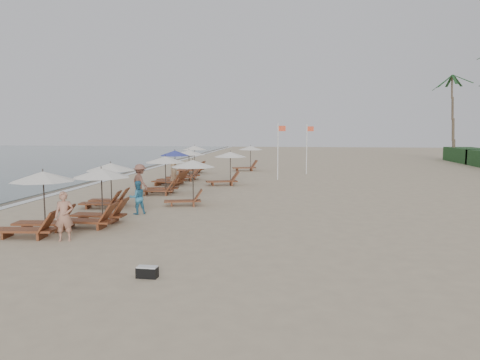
# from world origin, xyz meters

# --- Properties ---
(ground) EXTENTS (160.00, 160.00, 0.00)m
(ground) POSITION_xyz_m (0.00, 0.00, 0.00)
(ground) COLOR tan
(ground) RESTS_ON ground
(wet_sand_band) EXTENTS (3.20, 140.00, 0.01)m
(wet_sand_band) POSITION_xyz_m (-12.50, 10.00, 0.00)
(wet_sand_band) COLOR #6B5E4C
(wet_sand_band) RESTS_ON ground
(foam_line) EXTENTS (0.50, 140.00, 0.02)m
(foam_line) POSITION_xyz_m (-11.20, 10.00, 0.01)
(foam_line) COLOR white
(foam_line) RESTS_ON ground
(lounger_station_0) EXTENTS (2.71, 2.24, 2.26)m
(lounger_station_0) POSITION_xyz_m (-6.48, -2.39, 1.05)
(lounger_station_0) COLOR brown
(lounger_station_0) RESTS_ON ground
(lounger_station_1) EXTENTS (2.71, 2.24, 2.23)m
(lounger_station_1) POSITION_xyz_m (-5.12, -0.65, 1.03)
(lounger_station_1) COLOR brown
(lounger_station_1) RESTS_ON ground
(lounger_station_2) EXTENTS (2.58, 2.36, 2.12)m
(lounger_station_2) POSITION_xyz_m (-6.38, 3.44, 1.14)
(lounger_station_2) COLOR brown
(lounger_station_2) RESTS_ON ground
(lounger_station_3) EXTENTS (2.66, 2.38, 2.17)m
(lounger_station_3) POSITION_xyz_m (-5.08, 8.14, 1.13)
(lounger_station_3) COLOR brown
(lounger_station_3) RESTS_ON ground
(lounger_station_4) EXTENTS (2.59, 2.44, 2.32)m
(lounger_station_4) POSITION_xyz_m (-5.72, 12.39, 1.02)
(lounger_station_4) COLOR brown
(lounger_station_4) RESTS_ON ground
(lounger_station_5) EXTENTS (2.88, 2.69, 2.22)m
(lounger_station_5) POSITION_xyz_m (-5.45, 15.25, 1.06)
(lounger_station_5) COLOR brown
(lounger_station_5) RESTS_ON ground
(lounger_station_6) EXTENTS (2.66, 2.18, 2.34)m
(lounger_station_6) POSITION_xyz_m (-6.27, 20.72, 1.02)
(lounger_station_6) COLOR brown
(lounger_station_6) RESTS_ON ground
(inland_station_0) EXTENTS (2.58, 2.24, 2.22)m
(inland_station_0) POSITION_xyz_m (-2.59, 4.44, 1.46)
(inland_station_0) COLOR brown
(inland_station_0) RESTS_ON ground
(inland_station_1) EXTENTS (2.81, 2.24, 2.22)m
(inland_station_1) POSITION_xyz_m (-2.01, 12.70, 1.32)
(inland_station_1) COLOR brown
(inland_station_1) RESTS_ON ground
(inland_station_2) EXTENTS (2.84, 2.27, 2.22)m
(inland_station_2) POSITION_xyz_m (-1.74, 23.47, 1.30)
(inland_station_2) COLOR brown
(inland_station_2) RESTS_ON ground
(beachgoer_near) EXTENTS (0.70, 0.56, 1.67)m
(beachgoer_near) POSITION_xyz_m (-5.06, -3.17, 0.84)
(beachgoer_near) COLOR #AE775E
(beachgoer_near) RESTS_ON ground
(beachgoer_mid_a) EXTENTS (0.91, 0.88, 1.48)m
(beachgoer_mid_a) POSITION_xyz_m (-4.30, 1.80, 0.74)
(beachgoer_mid_a) COLOR teal
(beachgoer_mid_a) RESTS_ON ground
(beachgoer_mid_b) EXTENTS (1.38, 1.35, 1.90)m
(beachgoer_mid_b) POSITION_xyz_m (-5.58, 5.82, 0.95)
(beachgoer_mid_b) COLOR brown
(beachgoer_mid_b) RESTS_ON ground
(beachgoer_far_b) EXTENTS (0.62, 0.83, 1.54)m
(beachgoer_far_b) POSITION_xyz_m (-5.53, 12.28, 0.77)
(beachgoer_far_b) COLOR #A17E57
(beachgoer_far_b) RESTS_ON ground
(duffel_bag) EXTENTS (0.54, 0.29, 0.29)m
(duffel_bag) POSITION_xyz_m (-1.08, -6.55, 0.15)
(duffel_bag) COLOR black
(duffel_bag) RESTS_ON ground
(flag_pole_near) EXTENTS (0.59, 0.08, 4.18)m
(flag_pole_near) POSITION_xyz_m (1.30, 16.57, 2.33)
(flag_pole_near) COLOR silver
(flag_pole_near) RESTS_ON ground
(flag_pole_far) EXTENTS (0.60, 0.08, 4.16)m
(flag_pole_far) POSITION_xyz_m (3.51, 21.03, 2.32)
(flag_pole_far) COLOR silver
(flag_pole_far) RESTS_ON ground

